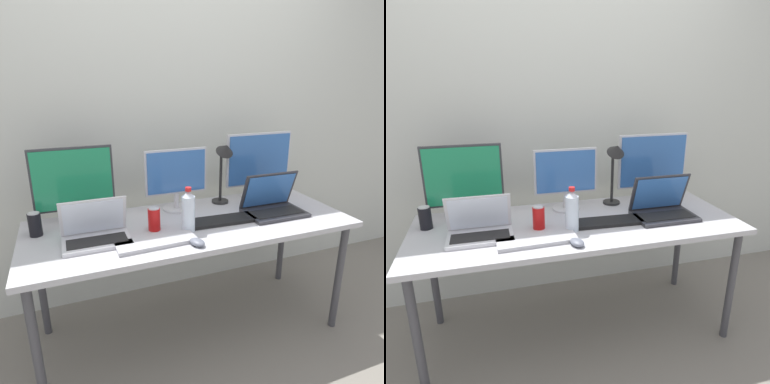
{
  "view_description": "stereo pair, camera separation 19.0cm",
  "coord_description": "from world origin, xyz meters",
  "views": [
    {
      "loc": [
        -0.65,
        -1.68,
        1.51
      ],
      "look_at": [
        0.0,
        0.0,
        0.92
      ],
      "focal_mm": 32.0,
      "sensor_mm": 36.0,
      "label": 1
    },
    {
      "loc": [
        -0.47,
        -1.74,
        1.51
      ],
      "look_at": [
        0.0,
        0.0,
        0.92
      ],
      "focal_mm": 32.0,
      "sensor_mm": 36.0,
      "label": 2
    }
  ],
  "objects": [
    {
      "name": "work_desk",
      "position": [
        0.0,
        0.0,
        0.68
      ],
      "size": [
        1.83,
        0.71,
        0.74
      ],
      "color": "#424247",
      "rests_on": "ground"
    },
    {
      "name": "water_bottle",
      "position": [
        -0.06,
        -0.11,
        0.85
      ],
      "size": [
        0.07,
        0.07,
        0.25
      ],
      "color": "silver",
      "rests_on": "work_desk"
    },
    {
      "name": "monitor_left",
      "position": [
        -0.61,
        0.23,
        0.97
      ],
      "size": [
        0.44,
        0.17,
        0.43
      ],
      "color": "#38383D",
      "rests_on": "work_desk"
    },
    {
      "name": "ground_plane",
      "position": [
        0.0,
        0.0,
        0.0
      ],
      "size": [
        16.0,
        16.0,
        0.0
      ],
      "primitive_type": "plane",
      "color": "gray"
    },
    {
      "name": "laptop_secondary",
      "position": [
        0.51,
        -0.04,
        0.8
      ],
      "size": [
        0.35,
        0.24,
        0.25
      ],
      "color": "#2D2D33",
      "rests_on": "work_desk"
    },
    {
      "name": "monitor_center",
      "position": [
        -0.02,
        0.22,
        0.95
      ],
      "size": [
        0.39,
        0.17,
        0.38
      ],
      "color": "silver",
      "rests_on": "work_desk"
    },
    {
      "name": "soda_can_by_laptop",
      "position": [
        -0.23,
        -0.03,
        0.8
      ],
      "size": [
        0.07,
        0.07,
        0.13
      ],
      "color": "red",
      "rests_on": "work_desk"
    },
    {
      "name": "monitor_right",
      "position": [
        0.57,
        0.24,
        0.98
      ],
      "size": [
        0.47,
        0.22,
        0.44
      ],
      "color": "silver",
      "rests_on": "work_desk"
    },
    {
      "name": "keyboard_aux",
      "position": [
        -0.26,
        -0.19,
        0.75
      ],
      "size": [
        0.4,
        0.15,
        0.02
      ],
      "primitive_type": "cube",
      "rotation": [
        0.0,
        0.0,
        0.04
      ],
      "color": "#B2B2B7",
      "rests_on": "work_desk"
    },
    {
      "name": "keyboard_main",
      "position": [
        0.16,
        -0.06,
        0.75
      ],
      "size": [
        0.41,
        0.15,
        0.02
      ],
      "primitive_type": "cube",
      "rotation": [
        0.0,
        0.0,
        -0.05
      ],
      "color": "black",
      "rests_on": "work_desk"
    },
    {
      "name": "soda_can_near_keyboard",
      "position": [
        -0.82,
        0.13,
        0.8
      ],
      "size": [
        0.07,
        0.07,
        0.13
      ],
      "color": "black",
      "rests_on": "work_desk"
    },
    {
      "name": "wall_back",
      "position": [
        0.0,
        0.59,
        1.3
      ],
      "size": [
        7.0,
        0.08,
        2.6
      ],
      "primitive_type": "cube",
      "color": "silver",
      "rests_on": "ground"
    },
    {
      "name": "mouse_by_keyboard",
      "position": [
        -0.08,
        -0.28,
        0.76
      ],
      "size": [
        0.09,
        0.11,
        0.03
      ],
      "primitive_type": "ellipsoid",
      "rotation": [
        0.0,
        0.0,
        0.32
      ],
      "color": "slate",
      "rests_on": "work_desk"
    },
    {
      "name": "desk_lamp",
      "position": [
        0.29,
        0.2,
        1.03
      ],
      "size": [
        0.11,
        0.18,
        0.43
      ],
      "color": "black",
      "rests_on": "work_desk"
    },
    {
      "name": "laptop_silver",
      "position": [
        -0.54,
        -0.06,
        0.79
      ],
      "size": [
        0.33,
        0.21,
        0.22
      ],
      "color": "silver",
      "rests_on": "work_desk"
    }
  ]
}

